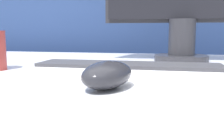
# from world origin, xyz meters

# --- Properties ---
(partition_panel) EXTENTS (5.00, 0.03, 1.46)m
(partition_panel) POSITION_xyz_m (0.00, 0.70, 0.73)
(partition_panel) COLOR navy
(partition_panel) RESTS_ON ground_plane
(computer_mouse_near) EXTENTS (0.10, 0.14, 0.05)m
(computer_mouse_near) POSITION_xyz_m (0.05, -0.15, 0.74)
(computer_mouse_near) COLOR #232328
(computer_mouse_near) RESTS_ON desk
(keyboard) EXTENTS (0.45, 0.12, 0.02)m
(keyboard) POSITION_xyz_m (0.06, 0.02, 0.73)
(keyboard) COLOR white
(keyboard) RESTS_ON desk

